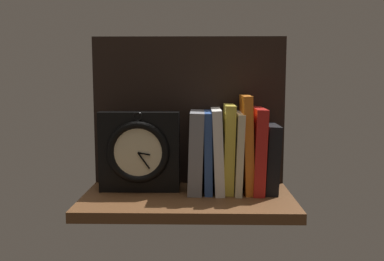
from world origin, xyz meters
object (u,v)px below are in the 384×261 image
(book_orange_pandolfini, at_px, (247,144))
(book_black_skeptic, at_px, (270,158))
(book_red_requiem, at_px, (257,150))
(book_gray_chess, at_px, (196,151))
(book_cream_twain, at_px, (238,152))
(framed_clock, at_px, (139,152))
(book_blue_modern, at_px, (208,151))
(book_white_catcher, at_px, (218,150))
(book_yellow_seinlanguage, at_px, (228,148))

(book_orange_pandolfini, relative_size, book_black_skeptic, 1.43)
(book_red_requiem, bearing_deg, book_orange_pandolfini, 180.00)
(book_gray_chess, xyz_separation_m, book_black_skeptic, (0.19, 0.00, -0.02))
(book_cream_twain, distance_m, framed_clock, 0.25)
(book_gray_chess, distance_m, book_blue_modern, 0.03)
(book_cream_twain, distance_m, book_black_skeptic, 0.08)
(book_white_catcher, distance_m, book_red_requiem, 0.10)
(book_orange_pandolfini, bearing_deg, book_gray_chess, 180.00)
(book_blue_modern, bearing_deg, book_white_catcher, 0.00)
(book_gray_chess, distance_m, book_black_skeptic, 0.19)
(book_orange_pandolfini, height_order, book_black_skeptic, book_orange_pandolfini)
(book_cream_twain, bearing_deg, book_black_skeptic, 0.00)
(book_gray_chess, relative_size, book_yellow_seinlanguage, 0.92)
(book_yellow_seinlanguage, bearing_deg, book_orange_pandolfini, 0.00)
(book_cream_twain, height_order, framed_clock, framed_clock)
(book_black_skeptic, bearing_deg, book_orange_pandolfini, 180.00)
(book_gray_chess, height_order, book_cream_twain, book_gray_chess)
(book_cream_twain, bearing_deg, book_orange_pandolfini, 0.00)
(book_yellow_seinlanguage, relative_size, framed_clock, 1.08)
(book_yellow_seinlanguage, xyz_separation_m, book_red_requiem, (0.07, -0.00, -0.00))
(book_gray_chess, xyz_separation_m, book_orange_pandolfini, (0.13, 0.00, 0.02))
(book_gray_chess, xyz_separation_m, book_cream_twain, (0.11, 0.00, -0.00))
(book_black_skeptic, bearing_deg, book_yellow_seinlanguage, 180.00)
(book_red_requiem, bearing_deg, book_white_catcher, 180.00)
(book_gray_chess, bearing_deg, book_yellow_seinlanguage, 0.00)
(book_yellow_seinlanguage, bearing_deg, book_white_catcher, 180.00)
(book_blue_modern, xyz_separation_m, book_red_requiem, (0.13, -0.00, 0.00))
(book_white_catcher, bearing_deg, book_gray_chess, -180.00)
(book_white_catcher, relative_size, book_orange_pandolfini, 0.86)
(book_red_requiem, xyz_separation_m, framed_clock, (-0.30, -0.01, -0.00))
(book_blue_modern, relative_size, book_black_skeptic, 1.19)
(book_white_catcher, distance_m, framed_clock, 0.20)
(book_yellow_seinlanguage, distance_m, framed_clock, 0.23)
(book_orange_pandolfini, distance_m, framed_clock, 0.28)
(book_white_catcher, bearing_deg, book_cream_twain, -0.00)
(book_orange_pandolfini, bearing_deg, book_cream_twain, 180.00)
(book_blue_modern, bearing_deg, book_black_skeptic, 0.00)
(book_blue_modern, distance_m, framed_clock, 0.18)
(book_orange_pandolfini, distance_m, book_black_skeptic, 0.07)
(book_red_requiem, bearing_deg, book_cream_twain, 180.00)
(book_black_skeptic, relative_size, framed_clock, 0.83)
(book_blue_modern, height_order, book_red_requiem, book_red_requiem)
(book_white_catcher, relative_size, book_red_requiem, 0.99)
(book_red_requiem, xyz_separation_m, book_black_skeptic, (0.03, 0.00, -0.02))
(book_red_requiem, bearing_deg, book_black_skeptic, 0.00)
(book_black_skeptic, height_order, framed_clock, framed_clock)
(book_gray_chess, bearing_deg, book_white_catcher, 0.00)
(book_yellow_seinlanguage, xyz_separation_m, book_cream_twain, (0.02, 0.00, -0.01))
(book_cream_twain, xyz_separation_m, book_orange_pandolfini, (0.02, 0.00, 0.02))
(framed_clock, bearing_deg, book_cream_twain, 2.81)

